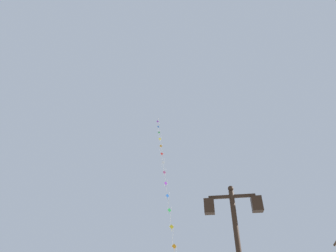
% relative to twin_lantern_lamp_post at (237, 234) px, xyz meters
% --- Properties ---
extents(twin_lantern_lamp_post, '(1.57, 0.28, 4.36)m').
position_rel_twin_lantern_lamp_post_xyz_m(twin_lantern_lamp_post, '(0.00, 0.00, 0.00)').
color(twin_lantern_lamp_post, black).
rests_on(twin_lantern_lamp_post, ground_plane).
extents(kite_train, '(5.59, 15.58, 25.84)m').
position_rel_twin_lantern_lamp_post_xyz_m(kite_train, '(-5.63, 19.94, 10.39)').
color(kite_train, brown).
rests_on(kite_train, ground_plane).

